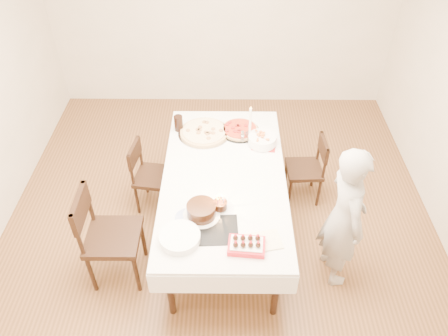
{
  "coord_description": "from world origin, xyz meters",
  "views": [
    {
      "loc": [
        0.07,
        -2.97,
        3.49
      ],
      "look_at": [
        0.04,
        0.01,
        0.86
      ],
      "focal_mm": 35.0,
      "sensor_mm": 36.0,
      "label": 1
    }
  ],
  "objects_px": {
    "pizza_white": "(204,132)",
    "birthday_cake": "(220,202)",
    "chair_right_savory": "(304,169)",
    "cola_glass": "(179,123)",
    "chair_left_savory": "(154,177)",
    "person": "(344,218)",
    "strawberry_box": "(247,245)",
    "pizza_pepperoni": "(240,130)",
    "dining_table": "(224,205)",
    "chair_left_dessert": "(113,237)",
    "layer_cake": "(201,211)",
    "pasta_bowl": "(262,140)",
    "taper_candle": "(250,123)"
  },
  "relations": [
    {
      "from": "dining_table",
      "to": "pasta_bowl",
      "type": "distance_m",
      "value": 0.75
    },
    {
      "from": "pizza_white",
      "to": "birthday_cake",
      "type": "height_order",
      "value": "birthday_cake"
    },
    {
      "from": "chair_right_savory",
      "to": "layer_cake",
      "type": "height_order",
      "value": "layer_cake"
    },
    {
      "from": "chair_left_savory",
      "to": "pizza_pepperoni",
      "type": "relative_size",
      "value": 1.93
    },
    {
      "from": "chair_right_savory",
      "to": "pizza_pepperoni",
      "type": "bearing_deg",
      "value": 162.15
    },
    {
      "from": "taper_candle",
      "to": "strawberry_box",
      "type": "xyz_separation_m",
      "value": [
        -0.07,
        -1.4,
        -0.16
      ]
    },
    {
      "from": "chair_left_savory",
      "to": "cola_glass",
      "type": "distance_m",
      "value": 0.62
    },
    {
      "from": "person",
      "to": "strawberry_box",
      "type": "distance_m",
      "value": 0.91
    },
    {
      "from": "pizza_white",
      "to": "pasta_bowl",
      "type": "relative_size",
      "value": 1.94
    },
    {
      "from": "birthday_cake",
      "to": "pizza_pepperoni",
      "type": "bearing_deg",
      "value": 80.42
    },
    {
      "from": "birthday_cake",
      "to": "strawberry_box",
      "type": "height_order",
      "value": "birthday_cake"
    },
    {
      "from": "chair_right_savory",
      "to": "strawberry_box",
      "type": "height_order",
      "value": "strawberry_box"
    },
    {
      "from": "pizza_pepperoni",
      "to": "cola_glass",
      "type": "bearing_deg",
      "value": 177.97
    },
    {
      "from": "chair_right_savory",
      "to": "chair_left_dessert",
      "type": "distance_m",
      "value": 2.1
    },
    {
      "from": "person",
      "to": "birthday_cake",
      "type": "height_order",
      "value": "person"
    },
    {
      "from": "dining_table",
      "to": "pizza_pepperoni",
      "type": "distance_m",
      "value": 0.82
    },
    {
      "from": "pizza_white",
      "to": "layer_cake",
      "type": "height_order",
      "value": "layer_cake"
    },
    {
      "from": "pizza_pepperoni",
      "to": "person",
      "type": "bearing_deg",
      "value": -53.93
    },
    {
      "from": "dining_table",
      "to": "chair_left_savory",
      "type": "relative_size",
      "value": 2.66
    },
    {
      "from": "pizza_pepperoni",
      "to": "strawberry_box",
      "type": "xyz_separation_m",
      "value": [
        0.03,
        -1.53,
        0.01
      ]
    },
    {
      "from": "strawberry_box",
      "to": "pasta_bowl",
      "type": "bearing_deg",
      "value": 81.53
    },
    {
      "from": "cola_glass",
      "to": "strawberry_box",
      "type": "xyz_separation_m",
      "value": [
        0.66,
        -1.55,
        -0.05
      ]
    },
    {
      "from": "chair_left_savory",
      "to": "birthday_cake",
      "type": "relative_size",
      "value": 6.06
    },
    {
      "from": "person",
      "to": "chair_left_savory",
      "type": "bearing_deg",
      "value": 53.57
    },
    {
      "from": "chair_left_dessert",
      "to": "pizza_pepperoni",
      "type": "height_order",
      "value": "chair_left_dessert"
    },
    {
      "from": "taper_candle",
      "to": "layer_cake",
      "type": "relative_size",
      "value": 1.28
    },
    {
      "from": "dining_table",
      "to": "taper_candle",
      "type": "xyz_separation_m",
      "value": [
        0.26,
        0.57,
        0.58
      ]
    },
    {
      "from": "person",
      "to": "pizza_white",
      "type": "bearing_deg",
      "value": 36.73
    },
    {
      "from": "person",
      "to": "layer_cake",
      "type": "relative_size",
      "value": 4.67
    },
    {
      "from": "dining_table",
      "to": "strawberry_box",
      "type": "relative_size",
      "value": 7.4
    },
    {
      "from": "person",
      "to": "pasta_bowl",
      "type": "xyz_separation_m",
      "value": [
        -0.64,
        0.97,
        0.07
      ]
    },
    {
      "from": "dining_table",
      "to": "person",
      "type": "distance_m",
      "value": 1.18
    },
    {
      "from": "chair_left_dessert",
      "to": "chair_right_savory",
      "type": "bearing_deg",
      "value": -150.63
    },
    {
      "from": "layer_cake",
      "to": "strawberry_box",
      "type": "height_order",
      "value": "layer_cake"
    },
    {
      "from": "birthday_cake",
      "to": "strawberry_box",
      "type": "relative_size",
      "value": 0.46
    },
    {
      "from": "dining_table",
      "to": "cola_glass",
      "type": "relative_size",
      "value": 12.62
    },
    {
      "from": "dining_table",
      "to": "pizza_pepperoni",
      "type": "height_order",
      "value": "pizza_pepperoni"
    },
    {
      "from": "person",
      "to": "layer_cake",
      "type": "distance_m",
      "value": 1.21
    },
    {
      "from": "pasta_bowl",
      "to": "chair_left_dessert",
      "type": "bearing_deg",
      "value": -143.05
    },
    {
      "from": "pizza_white",
      "to": "cola_glass",
      "type": "distance_m",
      "value": 0.28
    },
    {
      "from": "person",
      "to": "pizza_pepperoni",
      "type": "relative_size",
      "value": 3.52
    },
    {
      "from": "chair_right_savory",
      "to": "strawberry_box",
      "type": "distance_m",
      "value": 1.55
    },
    {
      "from": "chair_right_savory",
      "to": "cola_glass",
      "type": "xyz_separation_m",
      "value": [
        -1.33,
        0.21,
        0.44
      ]
    },
    {
      "from": "chair_left_dessert",
      "to": "pizza_pepperoni",
      "type": "relative_size",
      "value": 2.4
    },
    {
      "from": "chair_right_savory",
      "to": "chair_left_dessert",
      "type": "relative_size",
      "value": 0.78
    },
    {
      "from": "chair_right_savory",
      "to": "chair_left_dessert",
      "type": "height_order",
      "value": "chair_left_dessert"
    },
    {
      "from": "pizza_white",
      "to": "strawberry_box",
      "type": "relative_size",
      "value": 1.89
    },
    {
      "from": "chair_right_savory",
      "to": "cola_glass",
      "type": "distance_m",
      "value": 1.42
    },
    {
      "from": "chair_right_savory",
      "to": "chair_left_savory",
      "type": "distance_m",
      "value": 1.6
    },
    {
      "from": "person",
      "to": "dining_table",
      "type": "bearing_deg",
      "value": 54.2
    }
  ]
}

